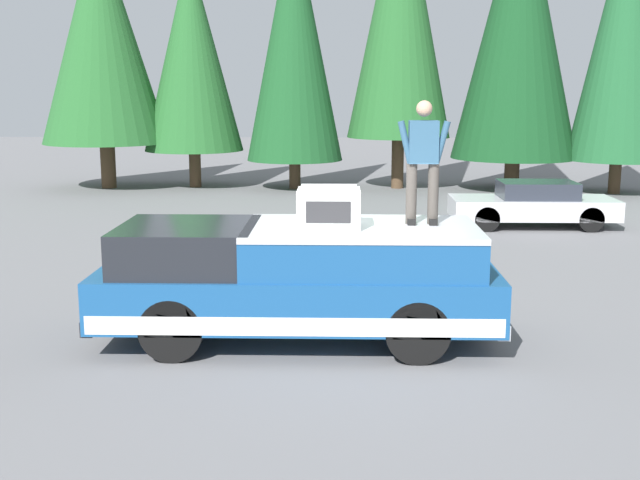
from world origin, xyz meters
The scene contains 11 objects.
ground_plane centered at (0.00, 0.00, 0.00)m, with size 90.00×90.00×0.00m, color slate.
pickup_truck centered at (-0.15, 0.77, 0.87)m, with size 2.01×5.54×1.65m.
compressor_unit centered at (-0.31, 0.34, 1.93)m, with size 0.65×0.84×0.56m.
person_on_truck_bed centered at (0.03, -0.94, 2.55)m, with size 0.29×0.72×1.69m.
parked_car_silver centered at (9.26, -4.72, 0.58)m, with size 1.64×4.10×1.16m.
conifer_far_left centered at (15.74, -8.94, 5.34)m, with size 3.29×3.29×9.59m.
conifer_left centered at (16.55, -5.70, 5.59)m, with size 4.22×4.22×10.09m.
conifer_center_left centered at (17.02, -1.81, 6.14)m, with size 3.55×3.55×10.53m.
conifer_center_right centered at (16.72, 1.78, 5.11)m, with size 3.29×3.29×9.23m.
conifer_right centered at (17.14, 5.34, 4.67)m, with size 3.44×3.44×8.06m.
conifer_far_right centered at (16.81, 8.34, 5.25)m, with size 4.32×4.32×8.95m.
Camera 1 is at (-10.90, 0.19, 3.53)m, focal length 44.73 mm.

